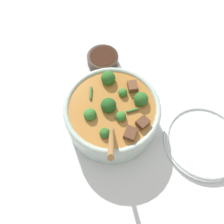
% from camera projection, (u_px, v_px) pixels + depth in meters
% --- Properties ---
extents(ground_plane, '(4.00, 4.00, 0.00)m').
position_uv_depth(ground_plane, '(112.00, 122.00, 0.68)').
color(ground_plane, silver).
extents(stew_bowl, '(0.27, 0.32, 0.27)m').
position_uv_depth(stew_bowl, '(112.00, 113.00, 0.63)').
color(stew_bowl, '#B2C6BC').
rests_on(stew_bowl, ground_plane).
extents(condiment_bowl, '(0.11, 0.11, 0.04)m').
position_uv_depth(condiment_bowl, '(103.00, 59.00, 0.77)').
color(condiment_bowl, black).
rests_on(condiment_bowl, ground_plane).
extents(empty_plate, '(0.23, 0.23, 0.02)m').
position_uv_depth(empty_plate, '(203.00, 141.00, 0.64)').
color(empty_plate, white).
rests_on(empty_plate, ground_plane).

